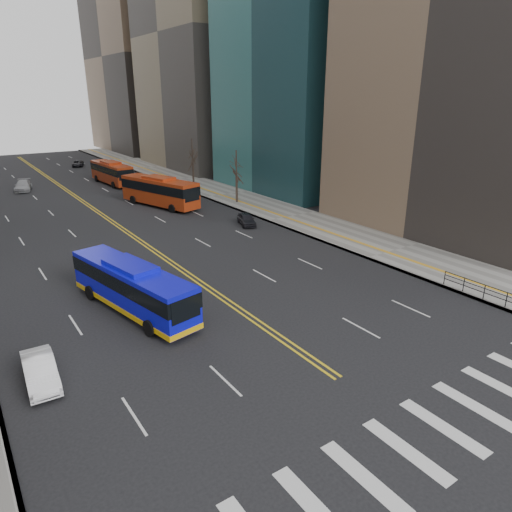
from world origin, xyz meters
TOP-DOWN VIEW (x-y plane):
  - ground at (0.00, 0.00)m, footprint 220.00×220.00m
  - sidewalk_right at (17.50, 45.00)m, footprint 7.00×130.00m
  - crosswalk at (0.00, 0.00)m, footprint 26.70×4.00m
  - centerline at (0.00, 55.00)m, footprint 0.55×100.00m
  - office_towers at (0.12, 68.51)m, footprint 83.00×134.00m
  - pedestrian_railing at (14.30, 6.00)m, footprint 0.06×6.06m
  - street_trees at (-7.18, 34.55)m, footprint 35.20×47.20m
  - blue_bus at (-5.64, 17.87)m, footprint 4.54×11.35m
  - red_bus_near at (7.31, 43.96)m, footprint 5.88×11.89m
  - red_bus_far at (7.07, 61.85)m, footprint 3.30×11.00m
  - car_white at (-12.11, 12.83)m, footprint 1.59×4.06m
  - car_dark_mid at (11.40, 30.71)m, footprint 2.59×3.91m
  - car_silver at (-5.16, 63.82)m, footprint 3.17×5.34m
  - car_dark_far at (7.24, 83.17)m, footprint 3.08×4.41m

SIDE VIEW (x-z plane):
  - ground at x=0.00m, z-range 0.00..0.00m
  - crosswalk at x=0.00m, z-range 0.00..0.01m
  - centerline at x=0.00m, z-range 0.00..0.01m
  - sidewalk_right at x=17.50m, z-range 0.00..0.15m
  - car_dark_far at x=7.24m, z-range 0.00..1.12m
  - car_dark_mid at x=11.40m, z-range 0.00..1.24m
  - car_white at x=-12.11m, z-range 0.00..1.32m
  - car_silver at x=-5.16m, z-range 0.00..1.45m
  - pedestrian_railing at x=14.30m, z-range 0.31..1.33m
  - blue_bus at x=-5.64m, z-range 0.08..3.34m
  - red_bus_far at x=7.07m, z-range 0.20..3.65m
  - red_bus_near at x=7.31m, z-range 0.20..3.87m
  - street_trees at x=-7.18m, z-range 1.07..8.67m
  - office_towers at x=0.12m, z-range -5.08..52.92m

